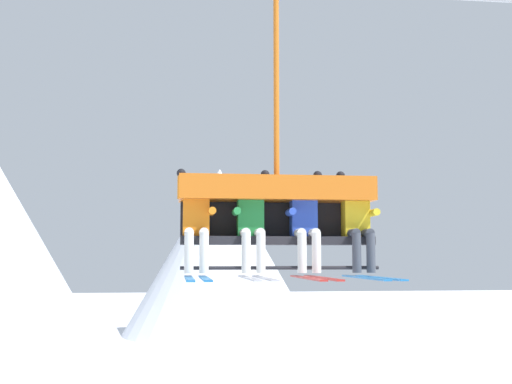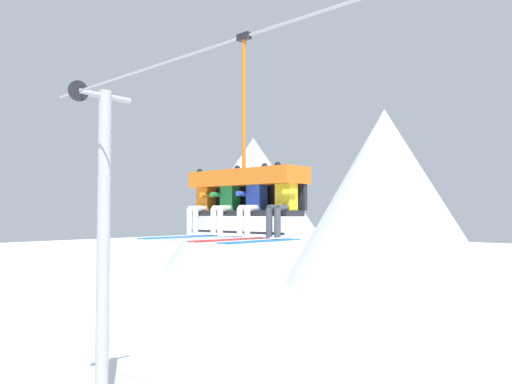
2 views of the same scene
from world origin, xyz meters
name	(u,v)px [view 1 (image 1 of 2)]	position (x,y,z in m)	size (l,w,h in m)	color
mountain_peak_east	(219,250)	(2.10, 41.10, 6.37)	(14.63, 14.63, 12.74)	white
chairlift_chair	(276,199)	(0.08, -0.73, 6.58)	(2.44, 0.74, 3.68)	#232328
skier_orange	(196,221)	(-0.93, -0.94, 6.29)	(0.48, 1.70, 1.34)	orange
skier_green	(252,221)	(-0.25, -0.94, 6.29)	(0.48, 1.70, 1.34)	#23843D
skier_blue	(306,222)	(0.42, -0.94, 6.29)	(0.48, 1.70, 1.34)	#2847B7
skier_yellow	(358,222)	(1.09, -0.94, 6.29)	(0.48, 1.70, 1.34)	yellow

